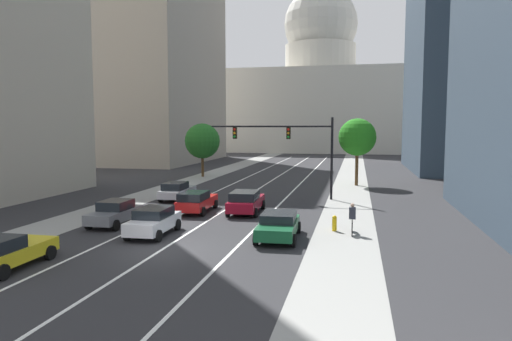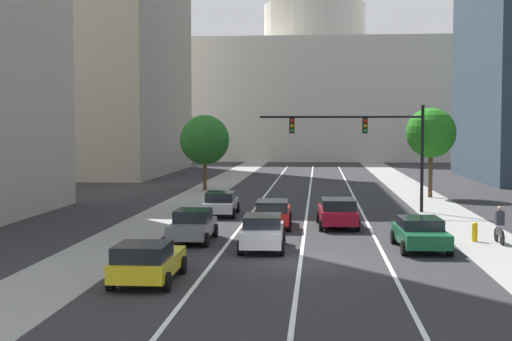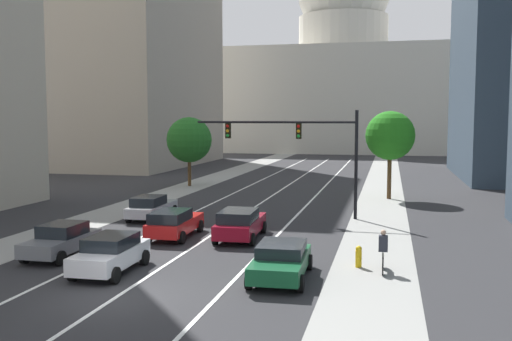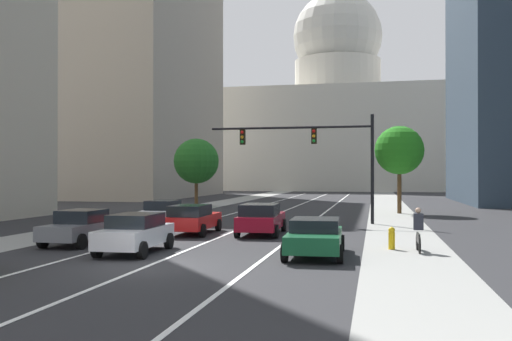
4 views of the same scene
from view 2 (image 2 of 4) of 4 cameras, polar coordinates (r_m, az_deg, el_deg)
name	(u,v)px [view 2 (image 2 of 4)]	position (r m, az deg, el deg)	size (l,w,h in m)	color
ground_plane	(311,183)	(68.34, 4.32, -1.01)	(400.00, 400.00, 0.00)	#2B2B2D
sidewalk_left	(213,187)	(64.01, -3.38, -1.31)	(3.44, 130.00, 0.01)	gray
sidewalk_right	(409,188)	(63.83, 11.95, -1.39)	(3.44, 130.00, 0.01)	gray
lane_stripe_left	(262,199)	(53.54, 0.51, -2.23)	(0.16, 90.00, 0.01)	white
lane_stripe_center	(309,199)	(53.39, 4.15, -2.25)	(0.16, 90.00, 0.01)	white
lane_stripe_right	(355,199)	(53.46, 7.80, -2.27)	(0.16, 90.00, 0.01)	white
office_tower_far_left	(81,7)	(87.06, -13.59, 12.34)	(21.09, 29.08, 37.73)	#9E9384
capitol_building	(314,78)	(122.09, 4.61, 7.25)	(54.49, 25.76, 40.16)	beige
car_gray	(193,225)	(33.78, -5.00, -4.31)	(1.93, 4.20, 1.48)	slate
car_red	(273,213)	(38.24, 1.32, -3.34)	(2.07, 4.55, 1.49)	red
car_crimson	(337,212)	(38.64, 6.41, -3.25)	(2.24, 4.82, 1.55)	maroon
car_yellow	(147,261)	(25.09, -8.55, -7.05)	(2.08, 4.23, 1.45)	yellow
car_white	(263,232)	(31.44, 0.52, -4.82)	(2.03, 4.19, 1.50)	silver
car_green	(420,233)	(32.32, 12.77, -4.78)	(2.24, 4.57, 1.37)	#14512D
car_silver	(221,203)	(43.43, -2.76, -2.57)	(2.04, 4.58, 1.46)	#B2B5BA
traffic_signal_mast	(368,136)	(45.72, 8.80, 2.69)	(10.20, 0.39, 6.66)	black
fire_hydrant	(475,232)	(35.16, 16.79, -4.62)	(0.26, 0.35, 0.91)	yellow
cyclist	(500,225)	(34.81, 18.57, -4.09)	(0.36, 1.70, 1.72)	black
street_tree_mid_right	(431,133)	(55.92, 13.57, 2.88)	(3.73, 3.73, 6.73)	#51381E
street_tree_mid_left	(205,140)	(60.63, -4.05, 2.41)	(4.13, 4.13, 6.29)	#51381E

